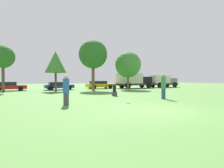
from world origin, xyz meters
The scene contains 14 objects.
ground_plane centered at (0.00, 0.00, 0.00)m, with size 120.00×120.00×0.00m, color #54843D.
person_thrower centered at (-3.53, 3.63, 0.88)m, with size 0.37×0.37×1.76m.
person_catcher centered at (3.90, 4.15, 0.96)m, with size 0.36×0.36×1.91m.
frisbee centered at (0.47, 4.28, 1.53)m, with size 0.25×0.25×0.11m.
bystander_sitting centered at (1.53, 8.01, 0.48)m, with size 0.40×0.33×1.14m.
tree_0 centered at (-8.19, 17.07, 4.01)m, with size 2.58×2.58×5.35m.
tree_1 centered at (-2.46, 17.00, 3.63)m, with size 2.66×2.66×4.99m.
tree_2 centered at (2.41, 16.94, 4.82)m, with size 3.84×3.84×6.78m.
tree_3 centered at (7.73, 16.94, 3.63)m, with size 3.76×3.76×5.52m.
parked_car_red centered at (-7.89, 20.18, 0.61)m, with size 4.09×2.18×1.16m.
parked_car_blue centered at (-1.69, 20.18, 0.60)m, with size 4.05×2.22×1.11m.
parked_car_yellow centered at (4.83, 21.07, 0.65)m, with size 4.48×2.14×1.23m.
delivery_truck_black centered at (10.52, 20.22, 1.39)m, with size 6.61×2.47×2.52m.
delivery_truck_grey centered at (17.20, 21.06, 1.22)m, with size 5.78×2.48×2.19m.
Camera 1 is at (-5.49, -7.55, 1.50)m, focal length 30.52 mm.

